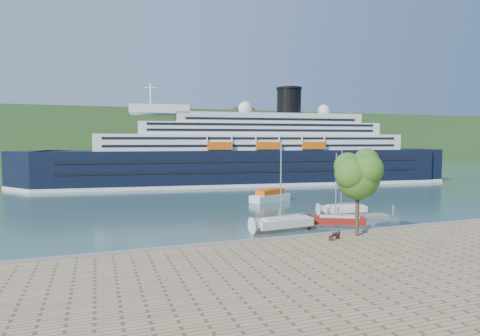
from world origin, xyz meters
TOP-DOWN VIEW (x-y plane):
  - ground at (0.00, 0.00)m, footprint 400.00×400.00m
  - far_hillside at (0.00, 145.00)m, footprint 400.00×50.00m
  - quay_coping at (0.00, -0.20)m, footprint 220.00×0.50m
  - cruise_ship at (9.21, 59.71)m, footprint 114.24×30.63m
  - park_bench at (-3.82, -2.20)m, footprint 1.61×1.14m
  - promenade_tree at (-0.48, -1.50)m, footprint 6.23×6.23m
  - floating_pontoon at (3.49, 11.84)m, footprint 20.05×5.50m
  - sailboat_white_near at (-5.07, 7.09)m, footprint 8.39×3.00m
  - sailboat_red at (2.59, 6.49)m, footprint 7.34×5.15m
  - sailboat_white_far at (8.22, 13.68)m, footprint 7.70×3.36m
  - tender_launch at (3.23, 30.20)m, footprint 8.78×5.78m

SIDE VIEW (x-z plane):
  - ground at x=0.00m, z-range 0.00..0.00m
  - floating_pontoon at x=3.49m, z-range 0.00..0.44m
  - tender_launch at x=3.23m, z-range 0.00..2.30m
  - quay_coping at x=0.00m, z-range 1.00..1.30m
  - park_bench at x=-3.82m, z-range 1.00..1.95m
  - sailboat_red at x=2.59m, z-range 0.00..9.35m
  - sailboat_white_far at x=8.22m, z-range 0.00..9.62m
  - sailboat_white_near at x=-5.07m, z-range 0.00..10.62m
  - promenade_tree at x=-0.48m, z-range 1.00..11.32m
  - far_hillside at x=0.00m, z-range 0.00..24.00m
  - cruise_ship at x=9.21m, z-range 0.00..25.39m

